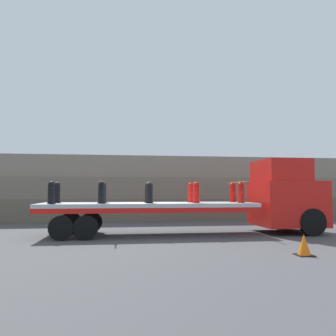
% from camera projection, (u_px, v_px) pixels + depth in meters
% --- Properties ---
extents(ground_plane, '(120.00, 120.00, 0.00)m').
position_uv_depth(ground_plane, '(149.00, 235.00, 13.80)').
color(ground_plane, '#474749').
extents(rock_cliff, '(60.00, 3.30, 4.08)m').
position_uv_depth(rock_cliff, '(140.00, 188.00, 21.62)').
color(rock_cliff, '#665B4C').
rests_on(rock_cliff, ground_plane).
extents(truck_cab, '(2.72, 2.74, 3.24)m').
position_uv_depth(truck_cab, '(287.00, 196.00, 14.74)').
color(truck_cab, red).
rests_on(truck_cab, ground_plane).
extents(flatbed_trailer, '(8.98, 2.55, 1.35)m').
position_uv_depth(flatbed_trailer, '(134.00, 209.00, 13.80)').
color(flatbed_trailer, '#B2B2B7').
rests_on(flatbed_trailer, ground_plane).
extents(fire_hydrant_black_near_0, '(0.33, 0.58, 0.89)m').
position_uv_depth(fire_hydrant_black_near_0, '(51.00, 193.00, 12.89)').
color(fire_hydrant_black_near_0, black).
rests_on(fire_hydrant_black_near_0, flatbed_trailer).
extents(fire_hydrant_black_far_0, '(0.33, 0.58, 0.89)m').
position_uv_depth(fire_hydrant_black_far_0, '(57.00, 193.00, 13.95)').
color(fire_hydrant_black_far_0, black).
rests_on(fire_hydrant_black_far_0, flatbed_trailer).
extents(fire_hydrant_black_near_1, '(0.33, 0.58, 0.89)m').
position_uv_depth(fire_hydrant_black_near_1, '(101.00, 193.00, 13.14)').
color(fire_hydrant_black_near_1, black).
rests_on(fire_hydrant_black_near_1, flatbed_trailer).
extents(fire_hydrant_black_far_1, '(0.33, 0.58, 0.89)m').
position_uv_depth(fire_hydrant_black_far_1, '(103.00, 193.00, 14.21)').
color(fire_hydrant_black_far_1, black).
rests_on(fire_hydrant_black_far_1, flatbed_trailer).
extents(fire_hydrant_black_near_2, '(0.33, 0.58, 0.89)m').
position_uv_depth(fire_hydrant_black_near_2, '(150.00, 193.00, 13.40)').
color(fire_hydrant_black_near_2, black).
rests_on(fire_hydrant_black_near_2, flatbed_trailer).
extents(fire_hydrant_black_far_2, '(0.33, 0.58, 0.89)m').
position_uv_depth(fire_hydrant_black_far_2, '(148.00, 193.00, 14.46)').
color(fire_hydrant_black_far_2, black).
rests_on(fire_hydrant_black_far_2, flatbed_trailer).
extents(fire_hydrant_red_near_3, '(0.33, 0.58, 0.89)m').
position_uv_depth(fire_hydrant_red_near_3, '(196.00, 193.00, 13.65)').
color(fire_hydrant_red_near_3, red).
rests_on(fire_hydrant_red_near_3, flatbed_trailer).
extents(fire_hydrant_red_far_3, '(0.33, 0.58, 0.89)m').
position_uv_depth(fire_hydrant_red_far_3, '(191.00, 193.00, 14.72)').
color(fire_hydrant_red_far_3, red).
rests_on(fire_hydrant_red_far_3, flatbed_trailer).
extents(fire_hydrant_red_near_4, '(0.33, 0.58, 0.89)m').
position_uv_depth(fire_hydrant_red_near_4, '(241.00, 193.00, 13.91)').
color(fire_hydrant_red_near_4, red).
rests_on(fire_hydrant_red_near_4, flatbed_trailer).
extents(fire_hydrant_red_far_4, '(0.33, 0.58, 0.89)m').
position_uv_depth(fire_hydrant_red_far_4, '(233.00, 193.00, 14.97)').
color(fire_hydrant_red_far_4, red).
rests_on(fire_hydrant_red_far_4, flatbed_trailer).
extents(cargo_strap_rear, '(0.05, 2.64, 0.01)m').
position_uv_depth(cargo_strap_rear, '(102.00, 182.00, 13.71)').
color(cargo_strap_rear, yellow).
rests_on(cargo_strap_rear, fire_hydrant_black_near_1).
extents(cargo_strap_middle, '(0.05, 2.64, 0.01)m').
position_uv_depth(cargo_strap_middle, '(236.00, 182.00, 14.47)').
color(cargo_strap_middle, yellow).
rests_on(cargo_strap_middle, fire_hydrant_red_near_4).
extents(traffic_cone, '(0.47, 0.47, 0.60)m').
position_uv_depth(traffic_cone, '(304.00, 245.00, 9.41)').
color(traffic_cone, black).
rests_on(traffic_cone, ground_plane).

